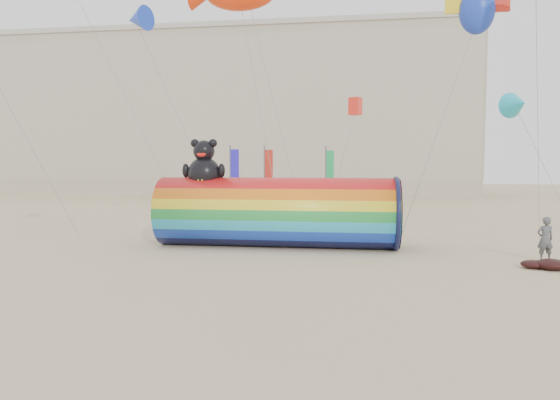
# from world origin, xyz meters

# --- Properties ---
(ground) EXTENTS (160.00, 160.00, 0.00)m
(ground) POSITION_xyz_m (0.00, 0.00, 0.00)
(ground) COLOR #CCB58C
(ground) RESTS_ON ground
(hotel_building) EXTENTS (60.40, 15.40, 20.60)m
(hotel_building) POSITION_xyz_m (-12.00, 45.95, 10.31)
(hotel_building) COLOR #B7AD99
(hotel_building) RESTS_ON ground
(windsock_assembly) EXTENTS (11.34, 3.45, 5.23)m
(windsock_assembly) POSITION_xyz_m (0.02, 3.79, 1.73)
(windsock_assembly) COLOR red
(windsock_assembly) RESTS_ON ground
(kite_handler) EXTENTS (0.73, 0.54, 1.83)m
(kite_handler) POSITION_xyz_m (11.31, 1.70, 0.91)
(kite_handler) COLOR #4C4F53
(kite_handler) RESTS_ON ground
(fabric_bundle) EXTENTS (2.62, 1.35, 0.41)m
(fabric_bundle) POSITION_xyz_m (11.18, 0.10, 0.17)
(fabric_bundle) COLOR #370D0A
(fabric_bundle) RESTS_ON ground
(festival_banners) EXTENTS (6.82, 4.03, 5.20)m
(festival_banners) POSITION_xyz_m (-1.56, 14.82, 2.64)
(festival_banners) COLOR #59595E
(festival_banners) RESTS_ON ground
(flying_kites) EXTENTS (24.12, 13.28, 8.49)m
(flying_kites) POSITION_xyz_m (0.62, 6.14, 11.79)
(flying_kites) COLOR #FB3A0D
(flying_kites) RESTS_ON ground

